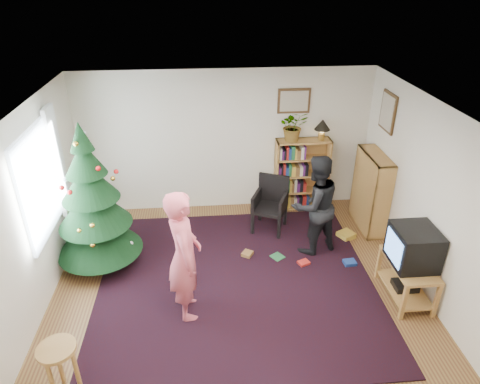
{
  "coord_description": "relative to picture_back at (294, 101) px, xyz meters",
  "views": [
    {
      "loc": [
        -0.37,
        -4.41,
        3.95
      ],
      "look_at": [
        0.11,
        0.92,
        1.1
      ],
      "focal_mm": 32.0,
      "sensor_mm": 36.0,
      "label": 1
    }
  ],
  "objects": [
    {
      "name": "floor",
      "position": [
        -1.15,
        -2.48,
        -1.95
      ],
      "size": [
        5.0,
        5.0,
        0.0
      ],
      "primitive_type": "plane",
      "color": "brown",
      "rests_on": "ground"
    },
    {
      "name": "ceiling",
      "position": [
        -1.15,
        -2.48,
        0.55
      ],
      "size": [
        5.0,
        5.0,
        0.0
      ],
      "primitive_type": "plane",
      "rotation": [
        3.14,
        0.0,
        0.0
      ],
      "color": "white",
      "rests_on": "wall_back"
    },
    {
      "name": "wall_back",
      "position": [
        -1.15,
        0.02,
        -0.7
      ],
      "size": [
        5.0,
        0.02,
        2.5
      ],
      "primitive_type": "cube",
      "color": "silver",
      "rests_on": "floor"
    },
    {
      "name": "wall_left",
      "position": [
        -3.65,
        -2.48,
        -0.7
      ],
      "size": [
        0.02,
        5.0,
        2.5
      ],
      "primitive_type": "cube",
      "color": "silver",
      "rests_on": "floor"
    },
    {
      "name": "wall_right",
      "position": [
        1.35,
        -2.48,
        -0.7
      ],
      "size": [
        0.02,
        5.0,
        2.5
      ],
      "primitive_type": "cube",
      "color": "silver",
      "rests_on": "floor"
    },
    {
      "name": "rug",
      "position": [
        -1.15,
        -2.17,
        -1.94
      ],
      "size": [
        3.8,
        3.6,
        0.02
      ],
      "primitive_type": "cube",
      "color": "black",
      "rests_on": "floor"
    },
    {
      "name": "window_pane",
      "position": [
        -3.62,
        -1.88,
        -0.45
      ],
      "size": [
        0.04,
        1.2,
        1.4
      ],
      "primitive_type": "cube",
      "color": "silver",
      "rests_on": "wall_left"
    },
    {
      "name": "curtain",
      "position": [
        -3.58,
        -1.18,
        -0.45
      ],
      "size": [
        0.06,
        0.35,
        1.6
      ],
      "primitive_type": "cube",
      "color": "silver",
      "rests_on": "wall_left"
    },
    {
      "name": "picture_back",
      "position": [
        0.0,
        0.0,
        0.0
      ],
      "size": [
        0.55,
        0.03,
        0.42
      ],
      "color": "#4C3319",
      "rests_on": "wall_back"
    },
    {
      "name": "picture_right",
      "position": [
        1.33,
        -0.73,
        0.0
      ],
      "size": [
        0.03,
        0.5,
        0.6
      ],
      "color": "#4C3319",
      "rests_on": "wall_right"
    },
    {
      "name": "christmas_tree",
      "position": [
        -3.1,
        -1.56,
        -1.03
      ],
      "size": [
        1.22,
        1.22,
        2.21
      ],
      "rotation": [
        0.0,
        0.0,
        -0.05
      ],
      "color": "#3F2816",
      "rests_on": "rug"
    },
    {
      "name": "bookshelf_back",
      "position": [
        0.18,
        -0.14,
        -1.29
      ],
      "size": [
        0.95,
        0.3,
        1.3
      ],
      "color": "#A77A3B",
      "rests_on": "floor"
    },
    {
      "name": "bookshelf_right",
      "position": [
        1.19,
        -0.87,
        -1.29
      ],
      "size": [
        0.3,
        0.95,
        1.3
      ],
      "rotation": [
        0.0,
        0.0,
        1.57
      ],
      "color": "#A77A3B",
      "rests_on": "floor"
    },
    {
      "name": "tv_stand",
      "position": [
        1.07,
        -2.66,
        -1.63
      ],
      "size": [
        0.48,
        0.87,
        0.55
      ],
      "color": "#A77A3B",
      "rests_on": "floor"
    },
    {
      "name": "crt_tv",
      "position": [
        1.07,
        -2.66,
        -1.15
      ],
      "size": [
        0.53,
        0.58,
        0.5
      ],
      "color": "black",
      "rests_on": "tv_stand"
    },
    {
      "name": "armchair",
      "position": [
        -0.49,
        -0.78,
        -1.45
      ],
      "size": [
        0.67,
        0.68,
        0.92
      ],
      "rotation": [
        0.0,
        0.0,
        -0.41
      ],
      "color": "black",
      "rests_on": "rug"
    },
    {
      "name": "stool",
      "position": [
        -3.05,
        -3.76,
        -1.45
      ],
      "size": [
        0.38,
        0.38,
        0.64
      ],
      "color": "#A77A3B",
      "rests_on": "floor"
    },
    {
      "name": "person_standing",
      "position": [
        -1.81,
        -2.69,
        -1.08
      ],
      "size": [
        0.5,
        0.69,
        1.74
      ],
      "primitive_type": "imported",
      "rotation": [
        0.0,
        0.0,
        1.72
      ],
      "color": "#CA505E",
      "rests_on": "rug"
    },
    {
      "name": "person_by_chair",
      "position": [
        0.08,
        -1.5,
        -1.16
      ],
      "size": [
        0.93,
        0.83,
        1.59
      ],
      "primitive_type": "imported",
      "rotation": [
        0.0,
        0.0,
        3.49
      ],
      "color": "black",
      "rests_on": "rug"
    },
    {
      "name": "potted_plant",
      "position": [
        -0.02,
        -0.14,
        -0.39
      ],
      "size": [
        0.49,
        0.43,
        0.52
      ],
      "primitive_type": "imported",
      "rotation": [
        0.0,
        0.0,
        0.06
      ],
      "color": "gray",
      "rests_on": "bookshelf_back"
    },
    {
      "name": "table_lamp",
      "position": [
        0.48,
        -0.14,
        -0.41
      ],
      "size": [
        0.27,
        0.27,
        0.36
      ],
      "color": "#A57F33",
      "rests_on": "bookshelf_back"
    },
    {
      "name": "floor_clutter",
      "position": [
        -0.05,
        -1.66,
        -1.91
      ],
      "size": [
        1.86,
        0.92,
        0.08
      ],
      "color": "#A51E19",
      "rests_on": "rug"
    }
  ]
}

